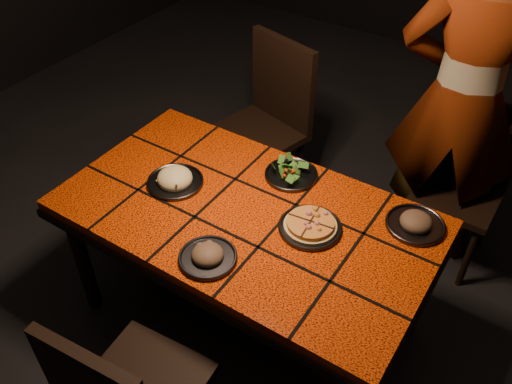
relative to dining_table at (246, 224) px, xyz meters
The scene contains 10 objects.
room_shell 0.83m from the dining_table, ahead, with size 6.04×7.04×3.08m.
dining_table is the anchor object (origin of this frame).
chair_far_left 1.00m from the dining_table, 116.69° to the left, with size 0.57×0.57×1.04m.
chair_far_right 1.28m from the dining_table, 57.67° to the left, with size 0.42×0.42×0.92m.
diner 1.22m from the dining_table, 61.71° to the left, with size 0.69×0.45×1.88m, color brown.
plate_pizza 0.30m from the dining_table, 10.84° to the left, with size 0.26×0.26×0.04m.
plate_pasta 0.38m from the dining_table, behind, with size 0.26×0.26×0.08m.
plate_salad 0.33m from the dining_table, 82.05° to the left, with size 0.25×0.25×0.07m.
plate_mushroom_a 0.33m from the dining_table, 84.15° to the right, with size 0.23×0.23×0.08m.
plate_mushroom_b 0.72m from the dining_table, 25.61° to the left, with size 0.25×0.25×0.08m.
Camera 1 is at (0.97, -1.40, 2.33)m, focal length 38.00 mm.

